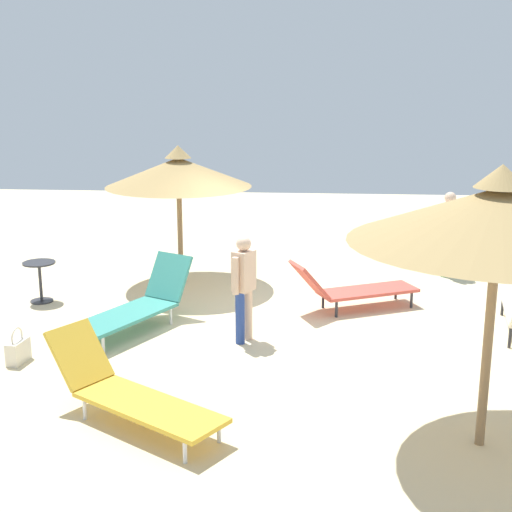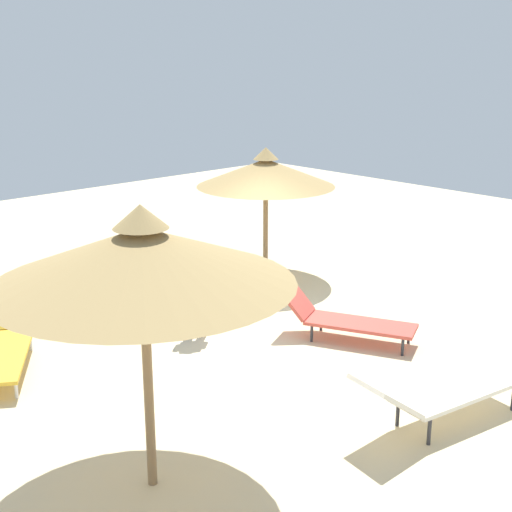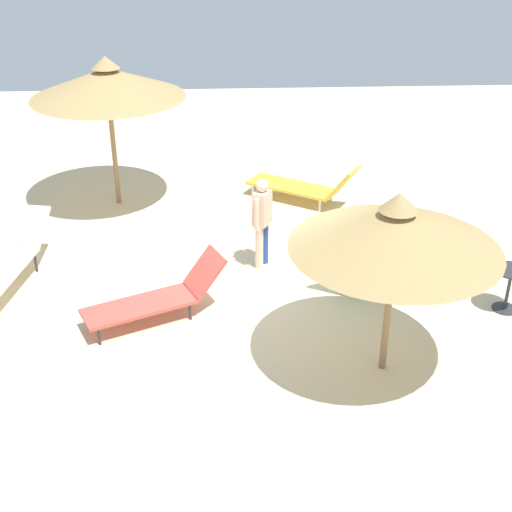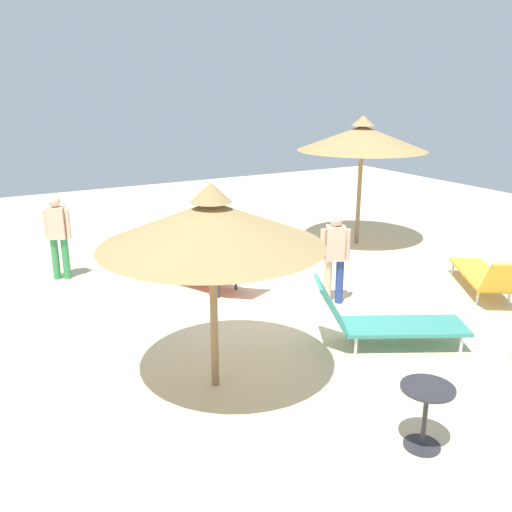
% 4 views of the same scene
% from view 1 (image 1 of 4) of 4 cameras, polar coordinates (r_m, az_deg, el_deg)
% --- Properties ---
extents(ground, '(24.00, 24.00, 0.10)m').
position_cam_1_polar(ground, '(10.99, 1.08, -5.18)').
color(ground, beige).
extents(parasol_umbrella_far_left, '(2.55, 2.55, 2.46)m').
position_cam_1_polar(parasol_umbrella_far_left, '(12.43, -6.26, 6.73)').
color(parasol_umbrella_far_left, olive).
rests_on(parasol_umbrella_far_left, ground).
extents(parasol_umbrella_edge, '(2.82, 2.82, 2.83)m').
position_cam_1_polar(parasol_umbrella_edge, '(6.97, 18.94, 3.12)').
color(parasol_umbrella_edge, olive).
rests_on(parasol_umbrella_edge, ground).
extents(lounge_chair_near_right, '(1.70, 2.18, 0.89)m').
position_cam_1_polar(lounge_chair_near_right, '(7.79, -10.23, -10.67)').
color(lounge_chair_near_right, gold).
rests_on(lounge_chair_near_right, ground).
extents(lounge_chair_far_right, '(2.14, 1.54, 0.96)m').
position_cam_1_polar(lounge_chair_far_right, '(10.49, -9.49, -3.83)').
color(lounge_chair_far_right, teal).
rests_on(lounge_chair_far_right, ground).
extents(lounge_chair_back, '(1.38, 2.11, 0.85)m').
position_cam_1_polar(lounge_chair_back, '(11.29, 7.65, -2.56)').
color(lounge_chair_back, '#CC4C3F').
rests_on(lounge_chair_back, ground).
extents(person_standing_center, '(0.44, 0.32, 1.57)m').
position_cam_1_polar(person_standing_center, '(13.49, 15.21, 2.14)').
color(person_standing_center, '#338C4C').
rests_on(person_standing_center, ground).
extents(person_standing_front, '(0.44, 0.33, 1.51)m').
position_cam_1_polar(person_standing_front, '(9.74, -0.99, -2.17)').
color(person_standing_front, navy).
rests_on(person_standing_front, ground).
extents(handbag, '(0.39, 0.21, 0.48)m').
position_cam_1_polar(handbag, '(9.74, -18.59, -7.20)').
color(handbag, beige).
rests_on(handbag, ground).
extents(side_table_round, '(0.53, 0.53, 0.67)m').
position_cam_1_polar(side_table_round, '(12.10, -16.99, -1.47)').
color(side_table_round, '#2D2D33').
rests_on(side_table_round, ground).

